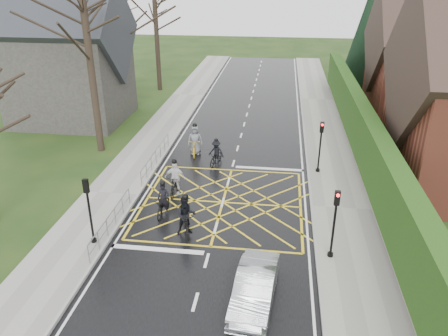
% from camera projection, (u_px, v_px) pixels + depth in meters
% --- Properties ---
extents(ground, '(120.00, 120.00, 0.00)m').
position_uv_depth(ground, '(223.00, 202.00, 22.67)').
color(ground, black).
rests_on(ground, ground).
extents(road, '(9.00, 80.00, 0.01)m').
position_uv_depth(road, '(223.00, 202.00, 22.67)').
color(road, black).
rests_on(road, ground).
extents(sidewalk_right, '(3.00, 80.00, 0.15)m').
position_uv_depth(sidewalk_right, '(341.00, 209.00, 21.93)').
color(sidewalk_right, gray).
rests_on(sidewalk_right, ground).
extents(sidewalk_left, '(3.00, 80.00, 0.15)m').
position_uv_depth(sidewalk_left, '(112.00, 194.00, 23.36)').
color(sidewalk_left, gray).
rests_on(sidewalk_left, ground).
extents(stone_wall, '(0.50, 38.00, 0.70)m').
position_uv_depth(stone_wall, '(360.00, 158.00, 27.01)').
color(stone_wall, slate).
rests_on(stone_wall, ground).
extents(hedge, '(0.90, 38.00, 2.80)m').
position_uv_depth(hedge, '(363.00, 132.00, 26.27)').
color(hedge, '#193C10').
rests_on(hedge, stone_wall).
extents(house_far, '(9.80, 8.80, 10.30)m').
position_uv_depth(house_far, '(433.00, 59.00, 35.30)').
color(house_far, brown).
rests_on(house_far, ground).
extents(conifer, '(4.60, 4.60, 10.00)m').
position_uv_depth(conifer, '(367.00, 36.00, 42.71)').
color(conifer, black).
rests_on(conifer, ground).
extents(church, '(8.80, 7.80, 11.00)m').
position_uv_depth(church, '(67.00, 57.00, 33.03)').
color(church, '#2D2B28').
rests_on(church, ground).
extents(tree_near, '(9.24, 9.24, 11.44)m').
position_uv_depth(tree_near, '(86.00, 27.00, 25.84)').
color(tree_near, black).
rests_on(tree_near, ground).
extents(tree_mid, '(10.08, 10.08, 12.48)m').
position_uv_depth(tree_mid, '(116.00, 4.00, 32.86)').
color(tree_mid, black).
rests_on(tree_mid, ground).
extents(tree_far, '(8.40, 8.40, 10.40)m').
position_uv_depth(tree_far, '(155.00, 14.00, 40.58)').
color(tree_far, black).
rests_on(tree_far, ground).
extents(railing_south, '(0.05, 5.04, 1.03)m').
position_uv_depth(railing_south, '(111.00, 218.00, 19.75)').
color(railing_south, slate).
rests_on(railing_south, ground).
extents(railing_north, '(0.05, 6.04, 1.03)m').
position_uv_depth(railing_north, '(156.00, 154.00, 26.50)').
color(railing_north, slate).
rests_on(railing_north, ground).
extents(traffic_light_ne, '(0.24, 0.31, 3.21)m').
position_uv_depth(traffic_light_ne, '(320.00, 148.00, 25.15)').
color(traffic_light_ne, black).
rests_on(traffic_light_ne, ground).
extents(traffic_light_se, '(0.24, 0.31, 3.21)m').
position_uv_depth(traffic_light_se, '(334.00, 225.00, 17.58)').
color(traffic_light_se, black).
rests_on(traffic_light_se, ground).
extents(traffic_light_sw, '(0.24, 0.31, 3.21)m').
position_uv_depth(traffic_light_sw, '(90.00, 212.00, 18.54)').
color(traffic_light_sw, black).
rests_on(traffic_light_sw, ground).
extents(cyclist_rear, '(0.72, 1.86, 1.79)m').
position_uv_depth(cyclist_rear, '(163.00, 204.00, 21.36)').
color(cyclist_rear, black).
rests_on(cyclist_rear, ground).
extents(cyclist_back, '(1.15, 2.10, 2.03)m').
position_uv_depth(cyclist_back, '(186.00, 219.00, 19.70)').
color(cyclist_back, black).
rests_on(cyclist_back, ground).
extents(cyclist_mid, '(1.10, 1.81, 1.67)m').
position_uv_depth(cyclist_mid, '(216.00, 155.00, 26.88)').
color(cyclist_mid, black).
rests_on(cyclist_mid, ground).
extents(cyclist_front, '(1.09, 2.02, 2.02)m').
position_uv_depth(cyclist_front, '(175.00, 181.00, 23.23)').
color(cyclist_front, black).
rests_on(cyclist_front, ground).
extents(cyclist_lead, '(1.03, 2.25, 2.10)m').
position_uv_depth(cyclist_lead, '(195.00, 144.00, 28.24)').
color(cyclist_lead, '#B28D15').
rests_on(cyclist_lead, ground).
extents(car, '(1.72, 4.03, 1.29)m').
position_uv_depth(car, '(255.00, 288.00, 15.66)').
color(car, '#A7A9AE').
rests_on(car, ground).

